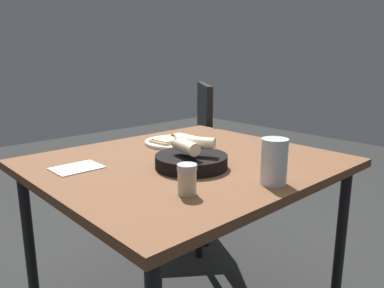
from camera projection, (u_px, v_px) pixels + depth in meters
The scene contains 7 objects.
dining_table at pixel (186, 177), 1.41m from camera, with size 1.04×0.93×0.76m.
pizza_plate at pixel (173, 141), 1.64m from camera, with size 0.25×0.25×0.04m.
bread_basket at pixel (192, 159), 1.29m from camera, with size 0.25×0.25×0.11m.
beer_glass at pixel (274, 164), 1.12m from camera, with size 0.08×0.08×0.14m.
pepper_shaker at pixel (187, 181), 1.04m from camera, with size 0.06×0.06×0.09m.
napkin at pixel (77, 168), 1.29m from camera, with size 0.16×0.12×0.00m.
chair_near at pixel (187, 153), 2.34m from camera, with size 0.62×0.62×0.97m.
Camera 1 is at (-0.89, -1.00, 1.14)m, focal length 35.02 mm.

